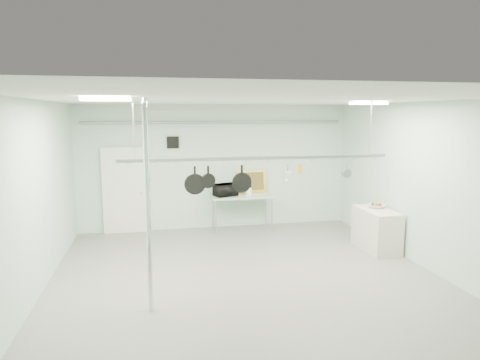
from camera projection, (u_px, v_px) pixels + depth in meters
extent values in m
plane|color=gray|center=(251.00, 286.00, 7.45)|extent=(8.00, 8.00, 0.00)
cube|color=silver|center=(252.00, 100.00, 6.96)|extent=(7.00, 8.00, 0.02)
cube|color=#B0D4BF|center=(216.00, 167.00, 11.06)|extent=(7.00, 0.02, 3.20)
cube|color=#B0D4BF|center=(435.00, 188.00, 7.90)|extent=(0.02, 8.00, 3.20)
cube|color=silver|center=(125.00, 191.00, 10.64)|extent=(1.10, 0.10, 2.20)
cube|color=black|center=(173.00, 142.00, 10.72)|extent=(0.30, 0.04, 0.30)
cylinder|color=gray|center=(216.00, 122.00, 10.80)|extent=(6.60, 0.07, 0.07)
cylinder|color=silver|center=(148.00, 208.00, 6.28)|extent=(0.08, 0.08, 3.20)
cube|color=#ABC9B9|center=(242.00, 196.00, 10.92)|extent=(1.60, 0.70, 0.05)
cylinder|color=#B7B7BC|center=(216.00, 217.00, 10.57)|extent=(0.04, 0.04, 0.86)
cylinder|color=#B7B7BC|center=(213.00, 212.00, 11.11)|extent=(0.04, 0.04, 0.86)
cylinder|color=#B7B7BC|center=(272.00, 214.00, 10.86)|extent=(0.04, 0.04, 0.86)
cylinder|color=#B7B7BC|center=(266.00, 210.00, 11.40)|extent=(0.04, 0.04, 0.86)
cube|color=beige|center=(376.00, 230.00, 9.36)|extent=(0.60, 1.20, 0.90)
cube|color=#B7B7BC|center=(259.00, 158.00, 7.44)|extent=(4.80, 0.06, 0.06)
cylinder|color=#B7B7BC|center=(134.00, 130.00, 6.94)|extent=(0.02, 0.02, 0.94)
cylinder|color=#B7B7BC|center=(371.00, 128.00, 7.78)|extent=(0.02, 0.02, 0.94)
cube|color=white|center=(106.00, 99.00, 5.75)|extent=(0.65, 0.30, 0.05)
cube|color=white|center=(369.00, 103.00, 8.02)|extent=(0.65, 0.30, 0.05)
imported|color=black|center=(226.00, 190.00, 10.78)|extent=(0.66, 0.55, 0.31)
cylinder|color=white|center=(248.00, 191.00, 10.86)|extent=(0.17, 0.17, 0.21)
cube|color=gold|center=(251.00, 182.00, 11.22)|extent=(0.78, 0.16, 0.58)
cube|color=#331B12|center=(259.00, 188.00, 11.29)|extent=(0.30, 0.09, 0.25)
imported|color=silver|center=(377.00, 206.00, 9.44)|extent=(0.36, 0.36, 0.08)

